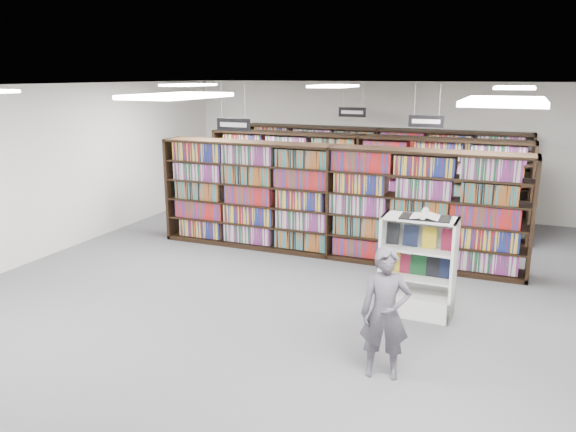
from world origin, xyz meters
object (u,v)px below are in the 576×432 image
at_px(bookshelf_row_near, 332,202).
at_px(shopper, 385,313).
at_px(endcap_display, 417,281).
at_px(open_book, 425,216).

relative_size(bookshelf_row_near, shopper, 4.58).
relative_size(endcap_display, shopper, 0.94).
height_order(bookshelf_row_near, endcap_display, bookshelf_row_near).
height_order(endcap_display, shopper, shopper).
xyz_separation_m(bookshelf_row_near, shopper, (1.93, -3.98, -0.29)).
bearing_deg(open_book, bookshelf_row_near, 131.70).
relative_size(endcap_display, open_book, 2.09).
bearing_deg(open_book, endcap_display, 129.22).
bearing_deg(bookshelf_row_near, shopper, -64.18).
distance_m(endcap_display, shopper, 1.93).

